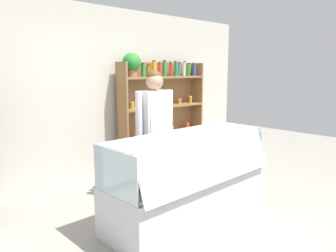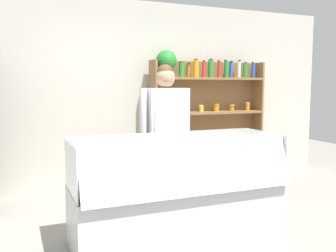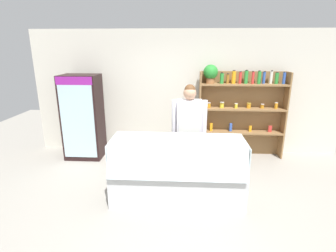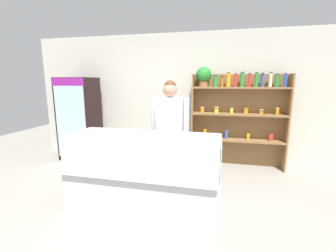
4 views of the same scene
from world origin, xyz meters
name	(u,v)px [view 1 (image 1 of 4)]	position (x,y,z in m)	size (l,w,h in m)	color
ground_plane	(200,217)	(0.00, 0.00, 0.00)	(12.00, 12.00, 0.00)	gray
back_wall	(97,93)	(0.00, 2.20, 1.35)	(6.80, 0.10, 2.70)	beige
shelving_unit	(158,102)	(1.08, 1.94, 1.15)	(1.82, 0.30, 1.99)	olive
deli_display_case	(188,194)	(-0.15, 0.06, 0.31)	(2.01, 0.79, 1.01)	silver
shop_clerk	(155,123)	(0.04, 0.84, 1.02)	(0.62, 0.25, 1.72)	#2D2D38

